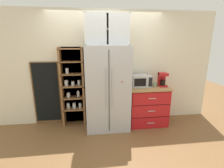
% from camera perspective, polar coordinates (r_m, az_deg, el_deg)
% --- Properties ---
extents(ground_plane, '(10.80, 10.80, 0.00)m').
position_cam_1_polar(ground_plane, '(3.83, -1.50, -14.59)').
color(ground_plane, brown).
extents(wall_back_cream, '(5.09, 0.10, 2.55)m').
position_cam_1_polar(wall_back_cream, '(3.79, -2.23, 5.57)').
color(wall_back_cream, silver).
rests_on(wall_back_cream, ground).
extents(refrigerator, '(0.92, 0.69, 1.80)m').
position_cam_1_polar(refrigerator, '(3.50, -1.63, -1.48)').
color(refrigerator, '#B7BABF').
rests_on(refrigerator, ground).
extents(pantry_shelf_column, '(0.55, 0.30, 1.77)m').
position_cam_1_polar(pantry_shelf_column, '(3.77, -13.51, -0.79)').
color(pantry_shelf_column, brown).
rests_on(pantry_shelf_column, ground).
extents(counter_cabinet, '(0.89, 0.61, 0.89)m').
position_cam_1_polar(counter_cabinet, '(3.89, 12.19, -7.20)').
color(counter_cabinet, red).
rests_on(counter_cabinet, ground).
extents(microwave, '(0.44, 0.33, 0.26)m').
position_cam_1_polar(microwave, '(3.71, 10.03, 1.19)').
color(microwave, '#B7BABF').
rests_on(microwave, counter_cabinet).
extents(coffee_maker, '(0.17, 0.20, 0.31)m').
position_cam_1_polar(coffee_maker, '(3.84, 17.24, 1.58)').
color(coffee_maker, red).
rests_on(coffee_maker, counter_cabinet).
extents(mug_sage, '(0.12, 0.09, 0.09)m').
position_cam_1_polar(mug_sage, '(3.79, 14.70, -0.11)').
color(mug_sage, '#8CA37F').
rests_on(mug_sage, counter_cabinet).
extents(bottle_clear, '(0.06, 0.06, 0.27)m').
position_cam_1_polar(bottle_clear, '(3.79, 12.24, 1.21)').
color(bottle_clear, silver).
rests_on(bottle_clear, counter_cabinet).
extents(bottle_green, '(0.06, 0.06, 0.25)m').
position_cam_1_polar(bottle_green, '(3.76, 12.44, 0.88)').
color(bottle_green, '#285B33').
rests_on(bottle_green, counter_cabinet).
extents(upper_cabinet, '(0.88, 0.32, 0.61)m').
position_cam_1_polar(upper_cabinet, '(3.42, -1.86, 18.52)').
color(upper_cabinet, silver).
rests_on(upper_cabinet, refrigerator).
extents(chalkboard_menu, '(0.60, 0.04, 1.45)m').
position_cam_1_polar(chalkboard_menu, '(3.97, -21.83, -3.16)').
color(chalkboard_menu, brown).
rests_on(chalkboard_menu, ground).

